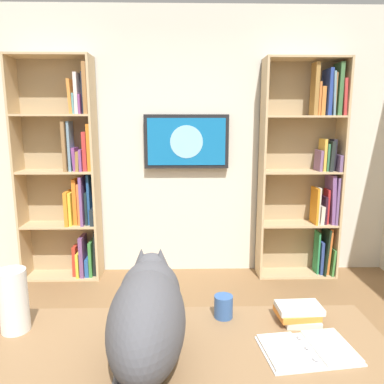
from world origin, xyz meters
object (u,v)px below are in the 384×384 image
desk (184,383)px  paper_towel_roll (14,301)px  cat (148,312)px  coffee_mug (223,306)px  desk_book_stack (299,313)px  bookshelf_right (68,176)px  wall_mounted_tv (186,142)px  open_binder (308,349)px  bookshelf_left (310,169)px

desk → paper_towel_roll: (0.67, -0.18, 0.24)m
cat → coffee_mug: (-0.29, -0.26, -0.12)m
coffee_mug → desk_book_stack: 0.31m
desk → desk_book_stack: 0.55m
bookshelf_right → wall_mounted_tv: size_ratio=2.59×
bookshelf_right → cat: 2.67m
desk → cat: size_ratio=2.24×
wall_mounted_tv → coffee_mug: size_ratio=8.86×
paper_towel_roll → open_binder: bearing=171.6°
desk_book_stack → coffee_mug: bearing=-8.5°
bookshelf_left → bookshelf_right: size_ratio=0.99×
bookshelf_left → coffee_mug: 2.49m
open_binder → desk: bearing=1.5°
bookshelf_left → desk_book_stack: bookshelf_left is taller
desk → coffee_mug: coffee_mug is taller
open_binder → paper_towel_roll: bearing=-8.4°
wall_mounted_tv → open_binder: wall_mounted_tv is taller
paper_towel_roll → bookshelf_left: bearing=-130.5°
wall_mounted_tv → coffee_mug: (-0.14, 2.29, -0.58)m
wall_mounted_tv → paper_towel_roll: wall_mounted_tv is taller
desk_book_stack → bookshelf_right: bearing=-54.1°
desk → open_binder: size_ratio=4.41×
paper_towel_roll → desk_book_stack: paper_towel_roll is taller
bookshelf_right → cat: (-1.02, 2.46, -0.12)m
desk → wall_mounted_tv: bearing=-90.8°
paper_towel_roll → bookshelf_right: bearing=-78.3°
desk → open_binder: open_binder is taller
desk → open_binder: bearing=-178.5°
bookshelf_right → paper_towel_roll: (-0.47, 2.28, -0.16)m
bookshelf_left → coffee_mug: bearing=63.2°
coffee_mug → cat: bearing=41.6°
wall_mounted_tv → cat: bearing=86.5°
cat → bookshelf_right: bearing=-67.5°
bookshelf_left → coffee_mug: bookshelf_left is taller
bookshelf_right → coffee_mug: (-1.32, 2.20, -0.24)m
bookshelf_right → wall_mounted_tv: 1.23m
bookshelf_left → wall_mounted_tv: 1.28m
bookshelf_right → desk: 2.74m
cat → bookshelf_left: bearing=-119.7°
desk → coffee_mug: (-0.17, -0.26, 0.16)m
open_binder → desk_book_stack: 0.21m
bookshelf_right → paper_towel_roll: 2.34m
bookshelf_left → cat: size_ratio=3.14×
coffee_mug → desk_book_stack: bearing=171.5°
wall_mounted_tv → cat: (0.16, 2.55, -0.45)m
bookshelf_right → paper_towel_roll: size_ratio=8.62×
paper_towel_roll → desk_book_stack: 1.16m
coffee_mug → bookshelf_right: bearing=-59.1°
open_binder → desk_book_stack: desk_book_stack is taller
wall_mounted_tv → paper_towel_roll: 2.52m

